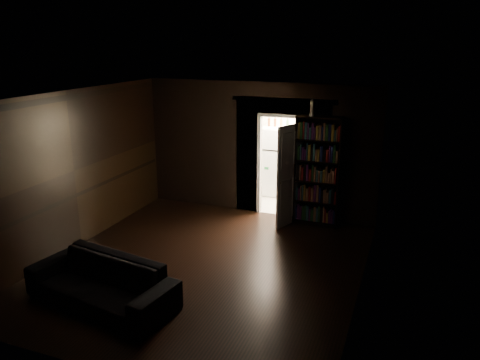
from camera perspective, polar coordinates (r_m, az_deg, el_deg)
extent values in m
plane|color=black|center=(7.93, -4.31, -10.43)|extent=(5.50, 5.50, 0.00)
cube|color=black|center=(10.35, -4.09, 4.36)|extent=(2.55, 0.10, 2.80)
cube|color=black|center=(9.52, 12.28, 2.91)|extent=(1.55, 0.10, 2.80)
cube|color=black|center=(9.58, 5.33, 9.70)|extent=(0.90, 0.10, 0.70)
cube|color=black|center=(8.73, -19.57, 1.06)|extent=(0.02, 5.50, 2.80)
cube|color=black|center=(6.76, 15.03, -2.98)|extent=(0.02, 5.50, 2.80)
cube|color=black|center=(5.22, -17.67, -9.22)|extent=(5.00, 0.02, 2.80)
cube|color=beige|center=(7.10, -4.81, 10.10)|extent=(5.00, 5.50, 0.02)
cube|color=silver|center=(9.79, 5.01, 1.51)|extent=(1.04, 0.06, 2.17)
cube|color=beige|center=(10.96, 6.18, -2.88)|extent=(2.20, 1.80, 0.10)
cube|color=#EEE8CE|center=(11.41, 7.48, 4.40)|extent=(2.20, 0.10, 2.40)
cube|color=#EEE8CE|center=(10.91, 1.04, 3.97)|extent=(0.10, 1.60, 2.40)
cube|color=#EEE8CE|center=(10.41, 12.00, 2.97)|extent=(0.10, 1.60, 2.40)
cube|color=#EEE8CE|center=(10.40, 6.62, 10.22)|extent=(2.20, 1.80, 0.10)
cube|color=#B3606B|center=(11.18, 7.60, 9.45)|extent=(2.00, 0.04, 0.26)
imported|color=black|center=(7.00, -16.60, -11.11)|extent=(2.34, 1.30, 0.85)
cube|color=black|center=(9.42, 9.42, 1.04)|extent=(0.95, 0.63, 2.20)
cube|color=white|center=(11.25, 4.60, 2.35)|extent=(0.93, 0.90, 1.65)
cube|color=silver|center=(9.34, 6.18, 0.56)|extent=(0.35, 0.81, 2.05)
cube|color=white|center=(9.15, 8.75, 8.66)|extent=(0.12, 0.12, 0.31)
cube|color=black|center=(11.06, 4.68, 7.17)|extent=(0.65, 0.23, 0.27)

